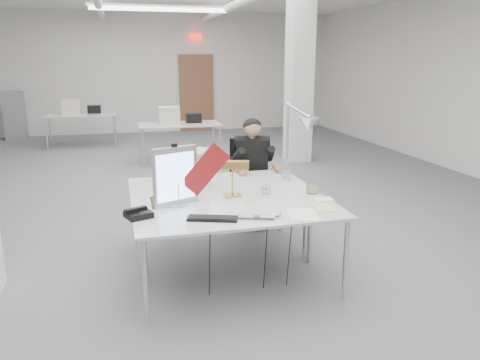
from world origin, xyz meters
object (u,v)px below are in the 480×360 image
object	(u,v)px
desk_main	(239,211)
desk_phone	(139,214)
office_chair	(251,179)
bankers_lamp	(232,180)
laptop	(257,218)
architect_lamp	(296,146)
seated_person	(252,155)
beige_monitor	(187,168)
monitor	(175,176)

from	to	relation	value
desk_main	desk_phone	world-z (taller)	desk_phone
office_chair	bankers_lamp	world-z (taller)	office_chair
laptop	architect_lamp	size ratio (longest dim) A/B	0.37
office_chair	desk_phone	world-z (taller)	office_chair
desk_main	architect_lamp	world-z (taller)	architect_lamp
office_chair	laptop	world-z (taller)	office_chair
seated_person	bankers_lamp	bearing A→B (deg)	-100.86
desk_phone	bankers_lamp	bearing A→B (deg)	4.29
laptop	desk_phone	size ratio (longest dim) A/B	1.51
desk_main	seated_person	size ratio (longest dim) A/B	1.79
desk_phone	beige_monitor	world-z (taller)	beige_monitor
seated_person	monitor	distance (m)	1.66
office_chair	seated_person	distance (m)	0.32
monitor	beige_monitor	distance (m)	0.64
beige_monitor	architect_lamp	distance (m)	1.13
desk_main	monitor	bearing A→B (deg)	150.15
seated_person	laptop	xyz separation A→B (m)	(-0.49, -1.82, -0.13)
architect_lamp	bankers_lamp	bearing A→B (deg)	-144.83
monitor	beige_monitor	size ratio (longest dim) A/B	1.35
desk_phone	monitor	bearing A→B (deg)	18.08
desk_main	beige_monitor	bearing A→B (deg)	109.46
desk_main	beige_monitor	world-z (taller)	beige_monitor
laptop	office_chair	bearing A→B (deg)	93.59
monitor	office_chair	bearing A→B (deg)	29.14
architect_lamp	office_chair	bearing A→B (deg)	119.73
seated_person	bankers_lamp	world-z (taller)	seated_person
office_chair	architect_lamp	size ratio (longest dim) A/B	1.44
laptop	desk_phone	xyz separation A→B (m)	(-0.93, 0.29, 0.01)
office_chair	desk_phone	xyz separation A→B (m)	(-1.41, -1.58, 0.19)
monitor	desk_phone	bearing A→B (deg)	-163.93
monitor	desk_phone	size ratio (longest dim) A/B	2.62
desk_phone	seated_person	bearing A→B (deg)	27.56
bankers_lamp	desk_phone	size ratio (longest dim) A/B	1.55
office_chair	laptop	xyz separation A→B (m)	(-0.49, -1.87, 0.18)
laptop	desk_main	bearing A→B (deg)	124.26
architect_lamp	monitor	bearing A→B (deg)	-146.34
monitor	beige_monitor	world-z (taller)	monitor
desk_main	monitor	xyz separation A→B (m)	(-0.50, 0.29, 0.28)
desk_main	desk_phone	bearing A→B (deg)	178.50
monitor	bankers_lamp	world-z (taller)	monitor
seated_person	bankers_lamp	distance (m)	1.25
desk_main	seated_person	bearing A→B (deg)	70.00
desk_main	seated_person	xyz separation A→B (m)	(0.56, 1.55, 0.16)
laptop	seated_person	bearing A→B (deg)	93.21
architect_lamp	laptop	bearing A→B (deg)	-108.55
beige_monitor	desk_phone	bearing A→B (deg)	-100.10
bankers_lamp	architect_lamp	distance (m)	0.79
desk_main	office_chair	distance (m)	1.71
desk_main	bankers_lamp	distance (m)	0.45
seated_person	beige_monitor	xyz separation A→B (m)	(-0.88, -0.65, 0.04)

